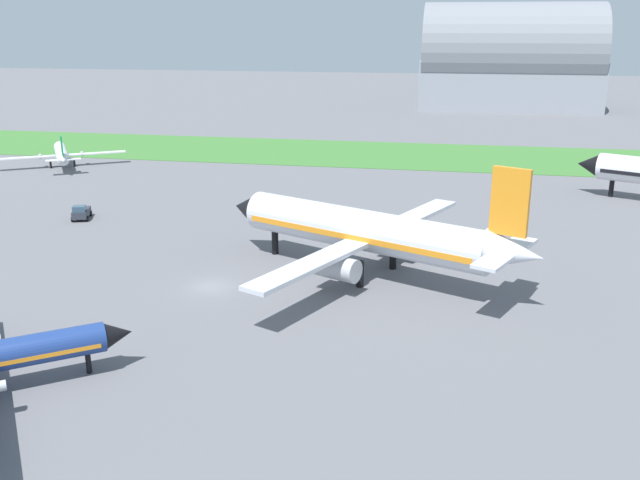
# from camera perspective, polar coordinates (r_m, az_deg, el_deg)

# --- Properties ---
(ground_plane) EXTENTS (600.00, 600.00, 0.00)m
(ground_plane) POSITION_cam_1_polar(r_m,az_deg,el_deg) (66.91, -8.86, -3.80)
(ground_plane) COLOR slate
(grass_taxiway_strip) EXTENTS (360.00, 28.00, 0.08)m
(grass_taxiway_strip) POSITION_cam_1_polar(r_m,az_deg,el_deg) (135.15, 1.51, 7.12)
(grass_taxiway_strip) COLOR #3D7533
(grass_taxiway_strip) RESTS_ON ground_plane
(airplane_midfield_jet) EXTENTS (32.72, 32.88, 12.36)m
(airplane_midfield_jet) POSITION_cam_1_polar(r_m,az_deg,el_deg) (67.96, 3.92, 0.67)
(airplane_midfield_jet) COLOR silver
(airplane_midfield_jet) RESTS_ON ground_plane
(airplane_taxiing_turboprop) EXTENTS (18.76, 16.42, 6.44)m
(airplane_taxiing_turboprop) POSITION_cam_1_polar(r_m,az_deg,el_deg) (129.33, -20.32, 6.64)
(airplane_taxiing_turboprop) COLOR white
(airplane_taxiing_turboprop) RESTS_ON ground_plane
(pushback_tug_near_gate) EXTENTS (2.97, 3.99, 1.95)m
(pushback_tug_near_gate) POSITION_cam_1_polar(r_m,az_deg,el_deg) (93.59, -18.89, 2.15)
(pushback_tug_near_gate) COLOR #2D333D
(pushback_tug_near_gate) RESTS_ON ground_plane
(hangar_distant) EXTENTS (50.30, 27.05, 29.57)m
(hangar_distant) POSITION_cam_1_polar(r_m,az_deg,el_deg) (214.72, 15.20, 13.82)
(hangar_distant) COLOR #9399A3
(hangar_distant) RESTS_ON ground_plane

